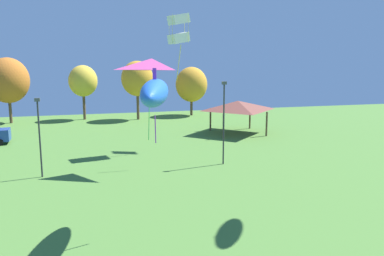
# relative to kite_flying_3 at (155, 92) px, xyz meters

# --- Properties ---
(kite_flying_3) EXTENTS (2.56, 5.65, 3.53)m
(kite_flying_3) POSITION_rel_kite_flying_3_xyz_m (0.00, 0.00, 0.00)
(kite_flying_3) COLOR blue
(kite_flying_5) EXTENTS (1.90, 1.81, 5.89)m
(kite_flying_5) POSITION_rel_kite_flying_3_xyz_m (4.93, 16.81, 3.93)
(kite_flying_5) COLOR white
(kite_flying_8) EXTENTS (3.85, 3.29, 5.36)m
(kite_flying_8) POSITION_rel_kite_flying_3_xyz_m (1.84, 12.52, 0.18)
(kite_flying_8) COLOR #E54C93
(park_pavilion) EXTENTS (6.26, 5.96, 3.60)m
(park_pavilion) POSITION_rel_kite_flying_3_xyz_m (12.90, 22.88, -3.75)
(park_pavilion) COLOR brown
(park_pavilion) RESTS_ON ground
(light_post_0) EXTENTS (0.36, 0.20, 5.63)m
(light_post_0) POSITION_rel_kite_flying_3_xyz_m (-6.38, 10.96, -3.63)
(light_post_0) COLOR #2D2D33
(light_post_0) RESTS_ON ground
(light_post_1) EXTENTS (0.36, 0.20, 6.54)m
(light_post_1) POSITION_rel_kite_flying_3_xyz_m (7.20, 11.04, -3.16)
(light_post_1) COLOR #2D2D33
(light_post_1) RESTS_ON ground
(treeline_tree_1) EXTENTS (5.16, 5.16, 8.24)m
(treeline_tree_1) POSITION_rel_kite_flying_3_xyz_m (-12.53, 36.46, -1.45)
(treeline_tree_1) COLOR brown
(treeline_tree_1) RESTS_ON ground
(treeline_tree_2) EXTENTS (3.76, 3.76, 7.21)m
(treeline_tree_2) POSITION_rel_kite_flying_3_xyz_m (-3.48, 37.17, -1.72)
(treeline_tree_2) COLOR brown
(treeline_tree_2) RESTS_ON ground
(treeline_tree_3) EXTENTS (4.22, 4.22, 7.78)m
(treeline_tree_3) POSITION_rel_kite_flying_3_xyz_m (3.47, 35.32, -1.40)
(treeline_tree_3) COLOR brown
(treeline_tree_3) RESTS_ON ground
(treeline_tree_4) EXTENTS (4.49, 4.49, 6.87)m
(treeline_tree_4) POSITION_rel_kite_flying_3_xyz_m (11.36, 37.25, -2.44)
(treeline_tree_4) COLOR brown
(treeline_tree_4) RESTS_ON ground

